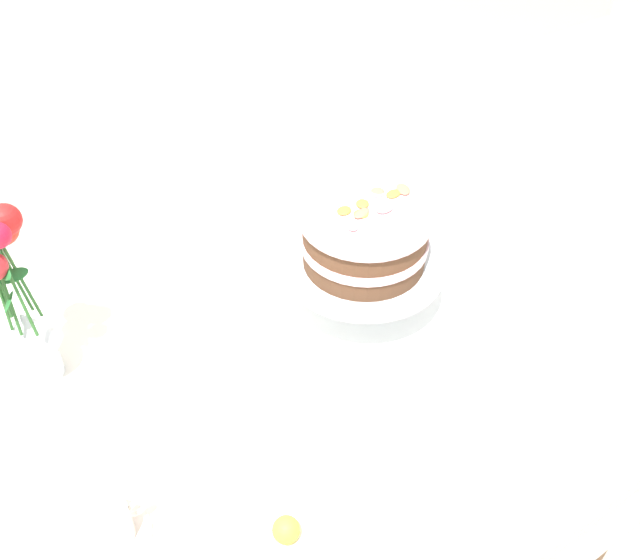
{
  "coord_description": "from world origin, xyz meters",
  "views": [
    {
      "loc": [
        -0.4,
        -0.69,
        1.61
      ],
      "look_at": [
        0.07,
        0.01,
        0.86
      ],
      "focal_mm": 38.03,
      "sensor_mm": 36.0,
      "label": 1
    }
  ],
  "objects_px": {
    "dining_table": "(297,391)",
    "teacup": "(108,528)",
    "flower_vase": "(15,299)",
    "fallen_rose": "(284,534)",
    "layer_cake": "(365,235)",
    "cake_stand": "(363,268)"
  },
  "relations": [
    {
      "from": "dining_table",
      "to": "teacup",
      "type": "bearing_deg",
      "value": -160.28
    },
    {
      "from": "dining_table",
      "to": "fallen_rose",
      "type": "distance_m",
      "value": 0.35
    },
    {
      "from": "cake_stand",
      "to": "fallen_rose",
      "type": "bearing_deg",
      "value": -138.8
    },
    {
      "from": "cake_stand",
      "to": "flower_vase",
      "type": "height_order",
      "value": "flower_vase"
    },
    {
      "from": "layer_cake",
      "to": "fallen_rose",
      "type": "relative_size",
      "value": 1.6
    },
    {
      "from": "cake_stand",
      "to": "fallen_rose",
      "type": "distance_m",
      "value": 0.49
    },
    {
      "from": "layer_cake",
      "to": "teacup",
      "type": "xyz_separation_m",
      "value": [
        -0.56,
        -0.19,
        -0.13
      ]
    },
    {
      "from": "flower_vase",
      "to": "fallen_rose",
      "type": "distance_m",
      "value": 0.53
    },
    {
      "from": "layer_cake",
      "to": "teacup",
      "type": "distance_m",
      "value": 0.6
    },
    {
      "from": "cake_stand",
      "to": "flower_vase",
      "type": "distance_m",
      "value": 0.57
    },
    {
      "from": "dining_table",
      "to": "fallen_rose",
      "type": "xyz_separation_m",
      "value": [
        -0.19,
        -0.27,
        0.11
      ]
    },
    {
      "from": "teacup",
      "to": "flower_vase",
      "type": "bearing_deg",
      "value": 87.53
    },
    {
      "from": "flower_vase",
      "to": "teacup",
      "type": "distance_m",
      "value": 0.37
    },
    {
      "from": "dining_table",
      "to": "fallen_rose",
      "type": "relative_size",
      "value": 10.01
    },
    {
      "from": "cake_stand",
      "to": "layer_cake",
      "type": "height_order",
      "value": "layer_cake"
    },
    {
      "from": "teacup",
      "to": "fallen_rose",
      "type": "xyz_separation_m",
      "value": [
        0.19,
        -0.13,
        -0.01
      ]
    },
    {
      "from": "dining_table",
      "to": "fallen_rose",
      "type": "bearing_deg",
      "value": -125.09
    },
    {
      "from": "cake_stand",
      "to": "fallen_rose",
      "type": "xyz_separation_m",
      "value": [
        -0.36,
        -0.32,
        -0.07
      ]
    },
    {
      "from": "dining_table",
      "to": "layer_cake",
      "type": "xyz_separation_m",
      "value": [
        0.17,
        0.05,
        0.25
      ]
    },
    {
      "from": "dining_table",
      "to": "teacup",
      "type": "relative_size",
      "value": 12.24
    },
    {
      "from": "cake_stand",
      "to": "teacup",
      "type": "bearing_deg",
      "value": -161.47
    },
    {
      "from": "dining_table",
      "to": "fallen_rose",
      "type": "height_order",
      "value": "fallen_rose"
    }
  ]
}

